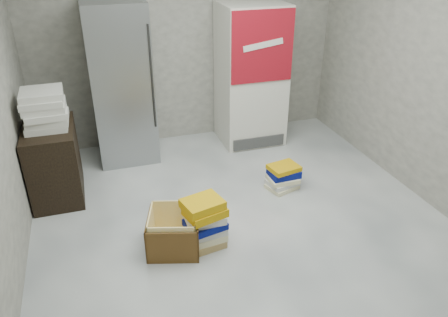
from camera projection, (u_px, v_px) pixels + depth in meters
ground at (254, 241)px, 4.08m from camera, size 5.00×5.00×0.00m
room_shell at (261, 49)px, 3.24m from camera, size 4.04×5.04×2.82m
steel_fridge at (121, 84)px, 5.19m from camera, size 0.70×0.72×1.90m
coke_cooler at (251, 75)px, 5.65m from camera, size 0.80×0.73×1.80m
wood_shelf at (54, 162)px, 4.61m from camera, size 0.50×0.80×0.80m
supply_box_stack at (45, 109)px, 4.33m from camera, size 0.43×0.44×0.39m
phonebook_stack_main at (205, 223)px, 3.91m from camera, size 0.41×0.35×0.50m
phonebook_stack_side at (283, 177)px, 4.86m from camera, size 0.39×0.34×0.28m
cardboard_box at (174, 233)px, 3.93m from camera, size 0.57×0.57×0.37m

